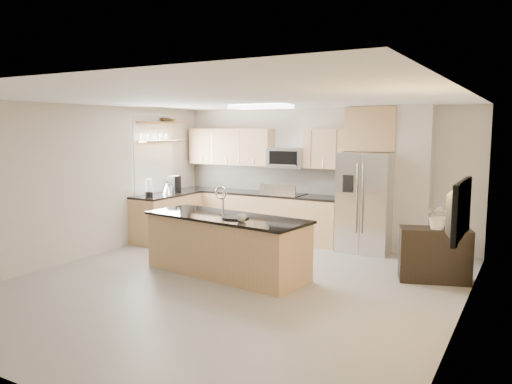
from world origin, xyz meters
The scene contains 27 objects.
floor centered at (0.00, 0.00, 0.00)m, with size 6.50×6.50×0.00m, color gray.
ceiling centered at (0.00, 0.00, 2.60)m, with size 6.00×6.50×0.02m, color white.
wall_back centered at (0.00, 3.25, 1.30)m, with size 6.00×0.02×2.60m, color beige.
wall_front centered at (0.00, -3.25, 1.30)m, with size 6.00×0.02×2.60m, color beige.
wall_left centered at (-3.00, 0.00, 1.30)m, with size 0.02×6.50×2.60m, color beige.
wall_right centered at (3.00, 0.00, 1.30)m, with size 0.02×6.50×2.60m, color beige.
back_counter centered at (-1.23, 2.93, 0.47)m, with size 3.55×0.66×1.44m.
left_counter centered at (-2.67, 1.85, 0.46)m, with size 0.66×1.50×0.92m.
range centered at (-0.60, 2.92, 0.47)m, with size 0.76×0.64×1.14m.
upper_cabinets centered at (-1.30, 3.09, 1.83)m, with size 3.50×0.33×0.75m.
microwave centered at (-0.60, 3.04, 1.63)m, with size 0.76×0.40×0.40m.
refrigerator centered at (1.06, 2.87, 0.89)m, with size 0.92×0.78×1.78m.
partition_column centered at (1.82, 3.10, 1.30)m, with size 0.60×0.30×2.60m, color beige.
window centered at (-2.98, 1.85, 1.65)m, with size 0.04×1.15×1.65m.
shelf_lower centered at (-2.85, 1.95, 1.95)m, with size 0.30×1.20×0.04m, color #9C723E.
shelf_upper centered at (-2.85, 1.95, 2.32)m, with size 0.30×1.20×0.04m, color #9C723E.
ceiling_fixture centered at (-0.40, 1.60, 2.56)m, with size 1.00×0.50×0.06m, color white.
island centered at (-0.34, 0.43, 0.45)m, with size 2.69×1.26×1.32m.
credenza centered at (2.47, 1.59, 0.39)m, with size 0.98×0.41×0.78m, color black.
cup centered at (0.09, 0.15, 0.95)m, with size 0.13×0.13×0.10m, color white.
platter centered at (-0.13, 0.34, 0.91)m, with size 0.41×0.41×0.02m, color black.
blender centered at (-2.67, 1.35, 1.07)m, with size 0.15×0.15×0.34m.
kettle centered at (-2.62, 1.82, 1.04)m, with size 0.21×0.21×0.26m.
coffee_maker centered at (-2.70, 2.13, 1.08)m, with size 0.18×0.22×0.33m.
bowl centered at (-2.85, 2.17, 2.39)m, with size 0.41×0.41×0.10m, color silver.
flower_vase centered at (2.52, 1.52, 1.08)m, with size 0.54×0.47×0.60m, color beige.
television centered at (2.91, -0.20, 1.35)m, with size 1.08×0.14×0.62m, color black.
Camera 1 is at (3.68, -5.78, 2.20)m, focal length 35.00 mm.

